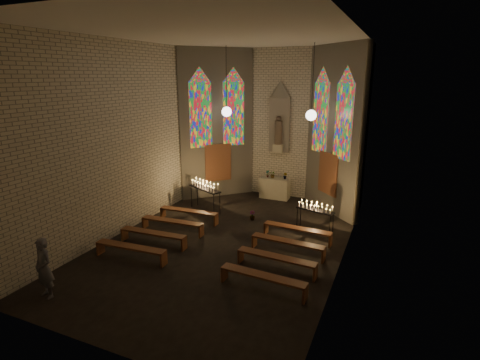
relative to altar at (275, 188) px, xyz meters
The scene contains 18 objects.
floor 5.47m from the altar, 90.00° to the right, with size 12.00×12.00×0.00m, color black.
room 3.83m from the altar, 90.00° to the right, with size 8.22×12.43×7.00m.
altar is the anchor object (origin of this frame).
flower_vase_left 0.78m from the altar, behind, with size 0.18×0.12×0.35m, color #4C723F.
flower_vase_center 0.69m from the altar, behind, with size 0.32×0.28×0.36m, color #4C723F.
flower_vase_right 0.83m from the altar, ahead, with size 0.18×0.15×0.33m, color #4C723F.
aisle_flower_pot 3.11m from the altar, 88.95° to the right, with size 0.21×0.21×0.38m, color #4C723F.
votive_stand_left 3.72m from the altar, 127.70° to the right, with size 1.77×1.11×1.29m.
votive_stand_right 4.19m from the altar, 50.26° to the right, with size 1.51×0.71×1.08m.
pew_left_0 4.83m from the altar, 117.98° to the right, with size 2.50×0.49×0.48m.
pew_right_0 4.83m from the altar, 62.02° to the right, with size 2.50×0.49×0.48m.
pew_left_1 5.92m from the altar, 112.52° to the right, with size 2.50×0.49×0.48m.
pew_right_1 5.92m from the altar, 67.48° to the right, with size 2.50×0.49×0.48m.
pew_left_2 7.04m from the altar, 108.77° to the right, with size 2.50×0.49×0.48m.
pew_right_2 7.04m from the altar, 71.23° to the right, with size 2.50×0.49×0.48m.
pew_left_3 8.19m from the altar, 106.07° to the right, with size 2.50×0.49×0.48m.
pew_right_3 8.19m from the altar, 73.93° to the right, with size 2.50×0.49×0.48m.
visitor 10.88m from the altar, 105.83° to the right, with size 0.61×0.40×1.68m, color #4C4C56.
Camera 1 is at (5.35, -11.10, 5.77)m, focal length 28.00 mm.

